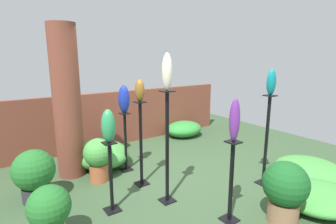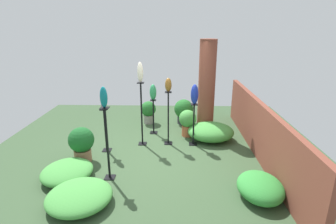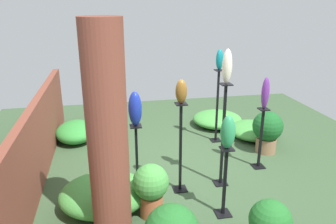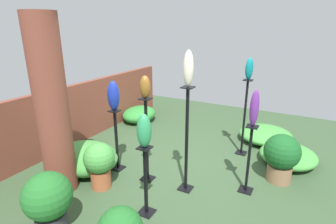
% 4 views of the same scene
% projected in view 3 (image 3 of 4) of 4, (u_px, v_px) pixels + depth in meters
% --- Properties ---
extents(ground_plane, '(8.00, 8.00, 0.00)m').
position_uv_depth(ground_plane, '(188.00, 168.00, 5.56)').
color(ground_plane, '#385133').
extents(brick_wall_back, '(5.60, 0.12, 1.24)m').
position_uv_depth(brick_wall_back, '(37.00, 145.00, 4.93)').
color(brick_wall_back, brown).
rests_on(brick_wall_back, ground).
extents(brick_pillar, '(0.45, 0.45, 2.55)m').
position_uv_depth(brick_pillar, '(107.00, 138.00, 3.56)').
color(brick_pillar, brown).
rests_on(brick_pillar, ground).
extents(pedestal_cobalt, '(0.20, 0.20, 1.06)m').
position_uv_depth(pedestal_cobalt, '(137.00, 163.00, 4.68)').
color(pedestal_cobalt, black).
rests_on(pedestal_cobalt, ground).
extents(pedestal_violet, '(0.20, 0.20, 1.04)m').
position_uv_depth(pedestal_violet, '(261.00, 141.00, 5.44)').
color(pedestal_violet, black).
rests_on(pedestal_violet, ground).
extents(pedestal_jade, '(0.20, 0.20, 0.96)m').
position_uv_depth(pedestal_jade, '(225.00, 185.00, 4.21)').
color(pedestal_jade, black).
rests_on(pedestal_jade, ground).
extents(pedestal_ivory, '(0.20, 0.20, 1.59)m').
position_uv_depth(pedestal_ivory, '(223.00, 140.00, 4.84)').
color(pedestal_ivory, black).
rests_on(pedestal_ivory, ground).
extents(pedestal_bronze, '(0.20, 0.20, 1.36)m').
position_uv_depth(pedestal_bronze, '(180.00, 152.00, 4.72)').
color(pedestal_bronze, black).
rests_on(pedestal_bronze, ground).
extents(pedestal_teal, '(0.20, 0.20, 1.45)m').
position_uv_depth(pedestal_teal, '(217.00, 109.00, 6.42)').
color(pedestal_teal, black).
rests_on(pedestal_teal, ground).
extents(art_vase_cobalt, '(0.20, 0.19, 0.49)m').
position_uv_depth(art_vase_cobalt, '(135.00, 109.00, 4.41)').
color(art_vase_cobalt, '#192D9E').
rests_on(art_vase_cobalt, pedestal_cobalt).
extents(art_vase_violet, '(0.13, 0.12, 0.52)m').
position_uv_depth(art_vase_violet, '(265.00, 93.00, 5.17)').
color(art_vase_violet, '#6B2D8C').
rests_on(art_vase_violet, pedestal_violet).
extents(art_vase_jade, '(0.18, 0.18, 0.43)m').
position_uv_depth(art_vase_jade, '(228.00, 132.00, 3.97)').
color(art_vase_jade, '#2D9356').
rests_on(art_vase_jade, pedestal_jade).
extents(art_vase_ivory, '(0.14, 0.14, 0.48)m').
position_uv_depth(art_vase_ivory, '(227.00, 67.00, 4.49)').
color(art_vase_ivory, beige).
rests_on(art_vase_ivory, pedestal_ivory).
extents(art_vase_bronze, '(0.15, 0.16, 0.34)m').
position_uv_depth(art_vase_bronze, '(181.00, 91.00, 4.43)').
color(art_vase_bronze, brown).
rests_on(art_vase_bronze, pedestal_bronze).
extents(art_vase_teal, '(0.14, 0.14, 0.39)m').
position_uv_depth(art_vase_teal, '(220.00, 60.00, 6.10)').
color(art_vase_teal, '#0F727A').
rests_on(art_vase_teal, pedestal_teal).
extents(potted_plant_front_left, '(0.55, 0.55, 0.79)m').
position_uv_depth(potted_plant_front_left, '(267.00, 130.00, 6.01)').
color(potted_plant_front_left, '#936B4C').
rests_on(potted_plant_front_left, ground).
extents(potted_plant_back_center, '(0.47, 0.47, 0.73)m').
position_uv_depth(potted_plant_back_center, '(151.00, 187.00, 4.21)').
color(potted_plant_back_center, '#B25B38').
rests_on(potted_plant_back_center, ground).
extents(foliage_bed_east, '(1.09, 1.10, 0.30)m').
position_uv_depth(foliage_bed_east, '(217.00, 119.00, 7.40)').
color(foliage_bed_east, '#479942').
rests_on(foliage_bed_east, ground).
extents(foliage_bed_west, '(0.95, 0.79, 0.39)m').
position_uv_depth(foliage_bed_west, '(76.00, 132.00, 6.58)').
color(foliage_bed_west, '#338C38').
rests_on(foliage_bed_west, ground).
extents(foliage_bed_center, '(1.01, 1.20, 0.45)m').
position_uv_depth(foliage_bed_center, '(104.00, 194.00, 4.40)').
color(foliage_bed_center, '#479942').
rests_on(foliage_bed_center, ground).
extents(foliage_bed_rear, '(1.05, 0.98, 0.29)m').
position_uv_depth(foliage_bed_rear, '(253.00, 130.00, 6.77)').
color(foliage_bed_rear, '#479942').
rests_on(foliage_bed_rear, ground).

